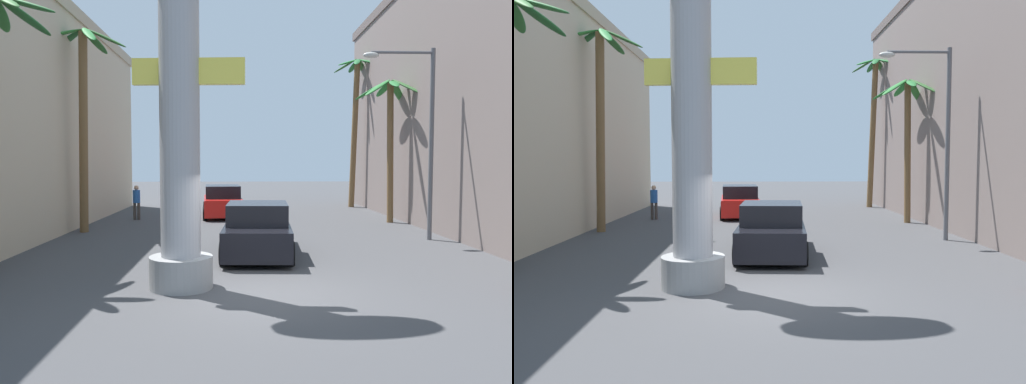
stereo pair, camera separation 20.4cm
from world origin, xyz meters
The scene contains 9 objects.
ground_plane centered at (0.00, 10.00, 0.00)m, with size 92.17×92.17×0.00m, color #424244.
neon_sign_pole centered at (-1.74, 0.67, 3.88)m, with size 2.75×1.39×9.17m.
street_lamp centered at (5.83, 7.05, 4.07)m, with size 2.52×0.28×6.65m.
car_lead centered at (0.08, 4.55, 0.70)m, with size 2.19×4.91×1.56m.
car_far centered at (-1.28, 14.56, 0.73)m, with size 2.17×4.35×1.56m.
palm_tree_mid_left centered at (-6.43, 9.36, 4.96)m, with size 3.27×3.22×7.88m.
palm_tree_mid_right centered at (6.32, 11.98, 4.59)m, with size 3.21×3.50×6.43m.
palm_tree_far_right centered at (6.44, 19.33, 5.66)m, with size 2.93×2.99×8.83m.
pedestrian_far_left centered at (-5.30, 13.47, 0.94)m, with size 0.40×0.40×1.62m.
Camera 1 is at (-0.49, -10.16, 2.79)m, focal length 35.00 mm.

